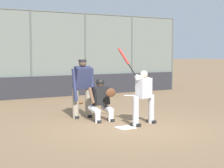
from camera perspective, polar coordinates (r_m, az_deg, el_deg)
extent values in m
plane|color=#846647|center=(9.68, 2.03, -6.69)|extent=(160.00, 160.00, 0.00)
cube|color=white|center=(9.67, 2.03, -6.65)|extent=(0.43, 0.43, 0.01)
cylinder|color=#515651|center=(20.00, 9.16, 4.56)|extent=(0.08, 0.08, 3.72)
cylinder|color=#515651|center=(18.47, 3.03, 4.59)|extent=(0.08, 0.08, 3.72)
cylinder|color=#515651|center=(17.19, -4.11, 4.57)|extent=(0.08, 0.08, 3.72)
cylinder|color=#515651|center=(16.20, -12.26, 4.46)|extent=(0.08, 0.08, 3.72)
cube|color=slate|center=(16.20, -12.26, 4.46)|extent=(15.35, 0.01, 3.72)
cylinder|color=#515651|center=(16.30, -12.37, 10.92)|extent=(15.35, 0.06, 0.06)
cube|color=#28282D|center=(16.18, -12.06, -0.52)|extent=(15.04, 0.18, 0.92)
cube|color=slate|center=(18.80, -11.42, -0.99)|extent=(10.75, 2.50, 0.12)
cube|color=slate|center=(18.02, -10.56, -0.72)|extent=(10.75, 0.55, 0.44)
cube|color=#B7BABC|center=(17.99, -10.57, 0.11)|extent=(10.75, 0.24, 0.08)
cube|color=slate|center=(18.52, -11.15, -0.08)|extent=(10.75, 0.55, 0.76)
cube|color=#B7BABC|center=(18.49, -11.18, 1.22)|extent=(10.75, 0.24, 0.08)
cube|color=slate|center=(19.02, -11.72, 0.52)|extent=(10.75, 0.55, 1.08)
cube|color=#B7BABC|center=(18.99, -11.75, 2.27)|extent=(10.75, 0.24, 0.08)
cube|color=slate|center=(19.53, -12.25, 1.09)|extent=(10.75, 0.55, 1.40)
cube|color=#B7BABC|center=(19.50, -12.29, 3.26)|extent=(10.75, 0.24, 0.08)
cylinder|color=#B7B7BC|center=(10.31, 6.00, -3.79)|extent=(0.16, 0.16, 0.78)
cube|color=black|center=(10.37, 5.98, -5.71)|extent=(0.18, 0.30, 0.08)
cylinder|color=#B7B7BC|center=(9.81, 3.65, -4.22)|extent=(0.16, 0.16, 0.78)
cube|color=black|center=(9.87, 3.63, -6.23)|extent=(0.18, 0.30, 0.08)
cube|color=#B7B7BC|center=(9.98, 4.87, -0.61)|extent=(0.47, 0.35, 0.54)
sphere|color=beige|center=(9.96, 4.89, 1.49)|extent=(0.20, 0.20, 0.20)
cylinder|color=#B7B7BC|center=(9.97, 4.75, 0.98)|extent=(0.56, 0.18, 0.20)
cylinder|color=#B7B7BC|center=(9.78, 3.79, 0.91)|extent=(0.15, 0.16, 0.15)
sphere|color=black|center=(9.78, 3.66, 1.24)|extent=(0.04, 0.04, 0.04)
cylinder|color=black|center=(9.79, 3.10, 2.13)|extent=(0.18, 0.16, 0.32)
cylinder|color=maroon|center=(9.81, 1.78, 4.25)|extent=(0.29, 0.26, 0.45)
cylinder|color=silver|center=(10.52, -0.17, -4.89)|extent=(0.16, 0.16, 0.31)
cylinder|color=silver|center=(10.67, -0.69, -3.80)|extent=(0.19, 0.48, 0.24)
cube|color=black|center=(10.54, -0.17, -5.51)|extent=(0.11, 0.26, 0.08)
cylinder|color=silver|center=(10.33, -2.19, -5.08)|extent=(0.16, 0.16, 0.31)
cylinder|color=silver|center=(10.48, -2.70, -3.96)|extent=(0.19, 0.48, 0.24)
cube|color=black|center=(10.35, -2.19, -5.71)|extent=(0.11, 0.26, 0.08)
cube|color=black|center=(10.56, -1.80, -1.84)|extent=(0.46, 0.37, 0.56)
cube|color=black|center=(10.43, -1.43, -1.92)|extent=(0.41, 0.15, 0.47)
sphere|color=brown|center=(10.52, -1.81, 0.07)|extent=(0.21, 0.21, 0.21)
sphere|color=black|center=(10.52, -1.81, 0.27)|extent=(0.23, 0.23, 0.23)
cylinder|color=black|center=(10.40, -0.35, -0.98)|extent=(0.31, 0.54, 0.16)
ellipsoid|color=#56331E|center=(10.14, -0.19, -1.32)|extent=(0.30, 0.11, 0.24)
cylinder|color=brown|center=(10.44, -3.13, -1.78)|extent=(0.10, 0.32, 0.45)
cylinder|color=gray|center=(11.18, -3.64, -2.83)|extent=(0.18, 0.18, 0.89)
cube|color=black|center=(11.24, -3.63, -4.87)|extent=(0.12, 0.28, 0.08)
cylinder|color=gray|center=(11.02, -5.57, -2.96)|extent=(0.18, 0.18, 0.89)
cube|color=black|center=(11.08, -5.56, -5.03)|extent=(0.12, 0.28, 0.08)
cube|color=#282D4C|center=(10.96, -4.50, 0.99)|extent=(0.50, 0.44, 0.68)
sphere|color=brown|center=(10.94, -4.52, 3.21)|extent=(0.22, 0.22, 0.22)
cylinder|color=black|center=(10.94, -4.52, 3.53)|extent=(0.23, 0.23, 0.08)
cylinder|color=#282D4C|center=(11.04, -3.04, -0.04)|extent=(0.16, 0.25, 0.94)
cylinder|color=#282D4C|center=(10.81, -5.71, -0.16)|extent=(0.14, 0.25, 0.94)
sphere|color=black|center=(16.56, 4.85, -1.78)|extent=(0.04, 0.04, 0.04)
cylinder|color=black|center=(16.54, 4.22, -1.79)|extent=(0.33, 0.21, 0.03)
cylinder|color=#B7BCC1|center=(16.51, 2.71, -1.79)|extent=(0.47, 0.31, 0.07)
ellipsoid|color=brown|center=(14.16, -5.01, -2.80)|extent=(0.32, 0.21, 0.12)
ellipsoid|color=brown|center=(14.03, -5.17, -2.89)|extent=(0.12, 0.09, 0.09)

